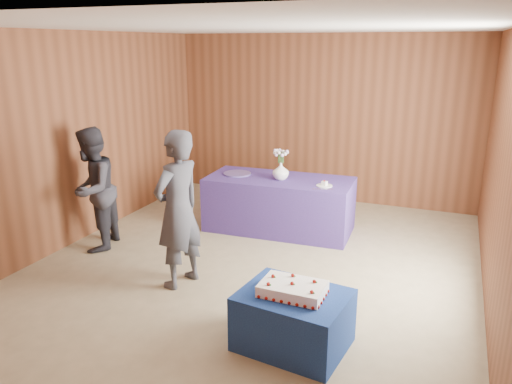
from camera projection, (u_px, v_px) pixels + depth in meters
The scene contains 13 objects.
ground at pixel (253, 268), 5.88m from camera, with size 6.00×6.00×0.00m, color #9C8C6B.
room_shell at pixel (253, 115), 5.36m from camera, with size 5.04×6.04×2.72m.
cake_table at pixel (293, 320), 4.30m from camera, with size 0.90×0.70×0.50m, color navy.
serving_table at pixel (279, 204), 6.98m from camera, with size 2.00×0.90×0.75m, color #432E80.
sheet_cake at pixel (293, 289), 4.21m from camera, with size 0.57×0.40×0.13m.
vase at pixel (281, 171), 6.80m from camera, with size 0.22×0.22×0.23m, color white.
flower_spray at pixel (281, 153), 6.72m from camera, with size 0.22×0.22×0.16m.
platter at pixel (237, 174), 7.09m from camera, with size 0.39×0.39×0.02m, color #57478E.
plate at pixel (324, 186), 6.50m from camera, with size 0.21×0.21×0.01m, color white.
cake_slice at pixel (324, 183), 6.49m from camera, with size 0.08×0.07×0.08m.
knife at pixel (323, 189), 6.36m from camera, with size 0.26×0.02×0.00m, color silver.
guest_left at pixel (178, 210), 5.26m from camera, with size 0.62×0.41×1.71m, color #3D3E48.
guest_right at pixel (93, 190), 6.23m from camera, with size 0.76×0.59×1.57m, color #302F39.
Camera 1 is at (2.04, -4.97, 2.54)m, focal length 35.00 mm.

